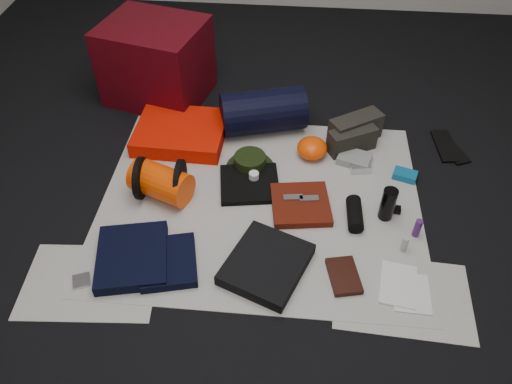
# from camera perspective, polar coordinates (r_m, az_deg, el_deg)

# --- Properties ---
(floor) EXTENTS (4.50, 4.50, 0.02)m
(floor) POSITION_cam_1_polar(r_m,az_deg,el_deg) (2.53, 0.51, -1.31)
(floor) COLOR black
(floor) RESTS_ON ground
(newspaper_mat) EXTENTS (1.60, 1.30, 0.01)m
(newspaper_mat) POSITION_cam_1_polar(r_m,az_deg,el_deg) (2.53, 0.51, -1.11)
(newspaper_mat) COLOR silver
(newspaper_mat) RESTS_ON floor
(newspaper_sheet_front_left) EXTENTS (0.61, 0.44, 0.00)m
(newspaper_sheet_front_left) POSITION_cam_1_polar(r_m,az_deg,el_deg) (2.33, -18.35, -9.69)
(newspaper_sheet_front_left) COLOR silver
(newspaper_sheet_front_left) RESTS_ON floor
(newspaper_sheet_front_right) EXTENTS (0.60, 0.43, 0.00)m
(newspaper_sheet_front_right) POSITION_cam_1_polar(r_m,az_deg,el_deg) (2.27, 16.33, -11.31)
(newspaper_sheet_front_right) COLOR silver
(newspaper_sheet_front_right) RESTS_ON floor
(red_cabinet) EXTENTS (0.68, 0.61, 0.48)m
(red_cabinet) POSITION_cam_1_polar(r_m,az_deg,el_deg) (3.19, -11.33, 14.40)
(red_cabinet) COLOR #4F050E
(red_cabinet) RESTS_ON floor
(sleeping_pad) EXTENTS (0.51, 0.42, 0.09)m
(sleeping_pad) POSITION_cam_1_polar(r_m,az_deg,el_deg) (2.90, -8.60, 6.73)
(sleeping_pad) COLOR #F31802
(sleeping_pad) RESTS_ON newspaper_mat
(stuff_sack) EXTENTS (0.34, 0.27, 0.18)m
(stuff_sack) POSITION_cam_1_polar(r_m,az_deg,el_deg) (2.54, -10.81, 1.10)
(stuff_sack) COLOR #FF4304
(stuff_sack) RESTS_ON newspaper_mat
(sack_strap_left) EXTENTS (0.02, 0.22, 0.22)m
(sack_strap_left) POSITION_cam_1_polar(r_m,az_deg,el_deg) (2.55, -13.04, 1.56)
(sack_strap_left) COLOR black
(sack_strap_left) RESTS_ON newspaper_mat
(sack_strap_right) EXTENTS (0.03, 0.22, 0.22)m
(sack_strap_right) POSITION_cam_1_polar(r_m,az_deg,el_deg) (2.50, -8.66, 1.29)
(sack_strap_right) COLOR black
(sack_strap_right) RESTS_ON newspaper_mat
(navy_duffel) EXTENTS (0.53, 0.37, 0.25)m
(navy_duffel) POSITION_cam_1_polar(r_m,az_deg,el_deg) (2.89, 0.83, 9.20)
(navy_duffel) COLOR black
(navy_duffel) RESTS_ON newspaper_mat
(boonie_brim) EXTENTS (0.29, 0.29, 0.01)m
(boonie_brim) POSITION_cam_1_polar(r_m,az_deg,el_deg) (2.70, -0.68, 2.87)
(boonie_brim) COLOR black
(boonie_brim) RESTS_ON newspaper_mat
(boonie_crown) EXTENTS (0.17, 0.17, 0.07)m
(boonie_crown) POSITION_cam_1_polar(r_m,az_deg,el_deg) (2.67, -0.69, 3.52)
(boonie_crown) COLOR black
(boonie_crown) RESTS_ON boonie_brim
(hiking_boot_left) EXTENTS (0.32, 0.26, 0.15)m
(hiking_boot_left) POSITION_cam_1_polar(r_m,az_deg,el_deg) (2.90, 11.29, 7.13)
(hiking_boot_left) COLOR #2A2821
(hiking_boot_left) RESTS_ON newspaper_mat
(hiking_boot_right) EXTENTS (0.28, 0.21, 0.13)m
(hiking_boot_right) POSITION_cam_1_polar(r_m,az_deg,el_deg) (2.83, 10.92, 5.88)
(hiking_boot_right) COLOR #2A2821
(hiking_boot_right) RESTS_ON newspaper_mat
(flip_flop_left) EXTENTS (0.12, 0.28, 0.02)m
(flip_flop_left) POSITION_cam_1_polar(r_m,az_deg,el_deg) (3.03, 20.80, 4.92)
(flip_flop_left) COLOR black
(flip_flop_left) RESTS_ON floor
(flip_flop_right) EXTENTS (0.17, 0.26, 0.01)m
(flip_flop_right) POSITION_cam_1_polar(r_m,az_deg,el_deg) (3.02, 21.50, 4.50)
(flip_flop_right) COLOR black
(flip_flop_right) RESTS_ON floor
(trousers_navy_a) EXTENTS (0.38, 0.41, 0.06)m
(trousers_navy_a) POSITION_cam_1_polar(r_m,az_deg,el_deg) (2.33, -13.94, -7.20)
(trousers_navy_a) COLOR black
(trousers_navy_a) RESTS_ON newspaper_mat
(trousers_navy_b) EXTENTS (0.31, 0.33, 0.04)m
(trousers_navy_b) POSITION_cam_1_polar(r_m,az_deg,el_deg) (2.28, -9.98, -7.89)
(trousers_navy_b) COLOR black
(trousers_navy_b) RESTS_ON newspaper_mat
(trousers_charcoal) EXTENTS (0.43, 0.46, 0.06)m
(trousers_charcoal) POSITION_cam_1_polar(r_m,az_deg,el_deg) (2.23, 1.20, -8.25)
(trousers_charcoal) COLOR black
(trousers_charcoal) RESTS_ON newspaper_mat
(black_tshirt) EXTENTS (0.34, 0.32, 0.03)m
(black_tshirt) POSITION_cam_1_polar(r_m,az_deg,el_deg) (2.59, -0.74, 0.94)
(black_tshirt) COLOR black
(black_tshirt) RESTS_ON newspaper_mat
(red_shirt) EXTENTS (0.32, 0.32, 0.04)m
(red_shirt) POSITION_cam_1_polar(r_m,az_deg,el_deg) (2.49, 5.12, -1.44)
(red_shirt) COLOR #581609
(red_shirt) RESTS_ON newspaper_mat
(orange_stuff_sack) EXTENTS (0.17, 0.17, 0.11)m
(orange_stuff_sack) POSITION_cam_1_polar(r_m,az_deg,el_deg) (2.76, 6.42, 5.01)
(orange_stuff_sack) COLOR #FF4304
(orange_stuff_sack) RESTS_ON newspaper_mat
(first_aid_pouch) EXTENTS (0.20, 0.18, 0.04)m
(first_aid_pouch) POSITION_cam_1_polar(r_m,az_deg,el_deg) (2.78, 11.17, 3.75)
(first_aid_pouch) COLOR gray
(first_aid_pouch) RESTS_ON newspaper_mat
(water_bottle) EXTENTS (0.07, 0.07, 0.18)m
(water_bottle) POSITION_cam_1_polar(r_m,az_deg,el_deg) (2.47, 14.84, -1.34)
(water_bottle) COLOR black
(water_bottle) RESTS_ON newspaper_mat
(speaker) EXTENTS (0.08, 0.19, 0.07)m
(speaker) POSITION_cam_1_polar(r_m,az_deg,el_deg) (2.46, 11.21, -2.48)
(speaker) COLOR black
(speaker) RESTS_ON newspaper_mat
(compact_camera) EXTENTS (0.12, 0.08, 0.04)m
(compact_camera) POSITION_cam_1_polar(r_m,az_deg,el_deg) (2.73, 11.79, 2.76)
(compact_camera) COLOR silver
(compact_camera) RESTS_ON newspaper_mat
(cyan_case) EXTENTS (0.14, 0.11, 0.04)m
(cyan_case) POSITION_cam_1_polar(r_m,az_deg,el_deg) (2.75, 16.65, 1.86)
(cyan_case) COLOR #0E5A8A
(cyan_case) RESTS_ON newspaper_mat
(toiletry_purple) EXTENTS (0.04, 0.04, 0.10)m
(toiletry_purple) POSITION_cam_1_polar(r_m,az_deg,el_deg) (2.46, 17.96, -3.94)
(toiletry_purple) COLOR #481F66
(toiletry_purple) RESTS_ON newspaper_mat
(toiletry_clear) EXTENTS (0.03, 0.03, 0.08)m
(toiletry_clear) POSITION_cam_1_polar(r_m,az_deg,el_deg) (2.38, 16.62, -5.72)
(toiletry_clear) COLOR #9FA39F
(toiletry_clear) RESTS_ON newspaper_mat
(paperback_book) EXTENTS (0.16, 0.21, 0.03)m
(paperback_book) POSITION_cam_1_polar(r_m,az_deg,el_deg) (2.25, 10.01, -9.43)
(paperback_book) COLOR black
(paperback_book) RESTS_ON newspaper_mat
(map_booklet) EXTENTS (0.19, 0.25, 0.01)m
(map_booklet) POSITION_cam_1_polar(r_m,az_deg,el_deg) (2.28, 15.94, -10.15)
(map_booklet) COLOR silver
(map_booklet) RESTS_ON newspaper_mat
(map_printout) EXTENTS (0.16, 0.21, 0.01)m
(map_printout) POSITION_cam_1_polar(r_m,az_deg,el_deg) (2.28, 17.34, -10.95)
(map_printout) COLOR silver
(map_printout) RESTS_ON newspaper_mat
(sunglasses) EXTENTS (0.11, 0.05, 0.03)m
(sunglasses) POSITION_cam_1_polar(r_m,az_deg,el_deg) (2.56, 15.07, -1.86)
(sunglasses) COLOR black
(sunglasses) RESTS_ON newspaper_mat
(key_cluster) EXTENTS (0.10, 0.10, 0.01)m
(key_cluster) POSITION_cam_1_polar(r_m,az_deg,el_deg) (2.34, -19.30, -9.55)
(key_cluster) COLOR silver
(key_cluster) RESTS_ON newspaper_mat
(tape_roll) EXTENTS (0.05, 0.05, 0.03)m
(tape_roll) POSITION_cam_1_polar(r_m,az_deg,el_deg) (2.59, -0.24, 1.89)
(tape_roll) COLOR silver
(tape_roll) RESTS_ON black_tshirt
(energy_bar_a) EXTENTS (0.10, 0.05, 0.01)m
(energy_bar_a) POSITION_cam_1_polar(r_m,az_deg,el_deg) (2.49, 4.25, -0.64)
(energy_bar_a) COLOR silver
(energy_bar_a) RESTS_ON red_shirt
(energy_bar_b) EXTENTS (0.10, 0.05, 0.01)m
(energy_bar_b) POSITION_cam_1_polar(r_m,az_deg,el_deg) (2.49, 6.09, -0.75)
(energy_bar_b) COLOR silver
(energy_bar_b) RESTS_ON red_shirt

